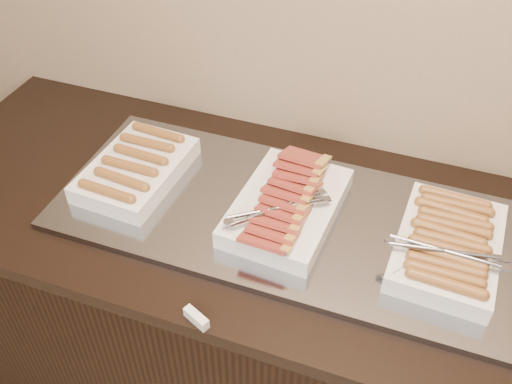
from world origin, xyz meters
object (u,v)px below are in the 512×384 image
dish_center (287,205)px  dish_right (448,245)px  dish_left (136,168)px  counter (278,322)px  warming_tray (291,218)px

dish_center → dish_right: dish_center is taller
dish_left → counter: bearing=3.1°
warming_tray → dish_left: size_ratio=3.58×
counter → warming_tray: size_ratio=1.72×
counter → dish_center: (0.01, -0.00, 0.50)m
dish_left → dish_center: bearing=2.6°
dish_center → dish_right: 0.39m
dish_left → dish_right: bearing=2.9°
counter → dish_right: (0.40, -0.00, 0.50)m
dish_center → dish_right: size_ratio=1.08×
counter → dish_left: 0.65m
warming_tray → dish_center: dish_center is taller
dish_right → dish_left: bearing=-177.4°
counter → dish_right: size_ratio=5.85×
dish_left → dish_right: size_ratio=0.95×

